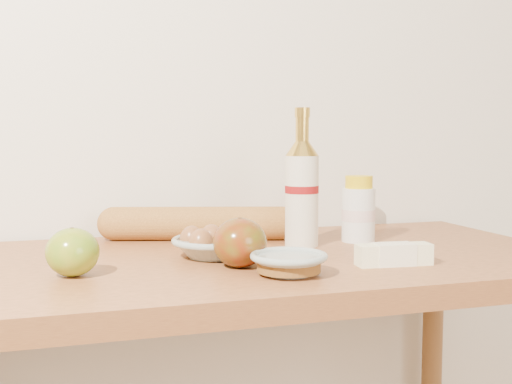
# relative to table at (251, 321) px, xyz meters

# --- Properties ---
(back_wall) EXTENTS (3.50, 0.02, 2.60)m
(back_wall) POSITION_rel_table_xyz_m (0.00, 0.33, 0.52)
(back_wall) COLOR beige
(back_wall) RESTS_ON ground
(table) EXTENTS (1.20, 0.60, 0.90)m
(table) POSITION_rel_table_xyz_m (0.00, 0.00, 0.00)
(table) COLOR #A56335
(table) RESTS_ON ground
(bourbon_bottle) EXTENTS (0.08, 0.08, 0.27)m
(bourbon_bottle) POSITION_rel_table_xyz_m (0.13, 0.07, 0.23)
(bourbon_bottle) COLOR beige
(bourbon_bottle) RESTS_ON table
(cream_bottle) EXTENTS (0.07, 0.07, 0.14)m
(cream_bottle) POSITION_rel_table_xyz_m (0.26, 0.08, 0.19)
(cream_bottle) COLOR silver
(cream_bottle) RESTS_ON table
(egg_bowl) EXTENTS (0.16, 0.16, 0.06)m
(egg_bowl) POSITION_rel_table_xyz_m (-0.07, 0.01, 0.15)
(egg_bowl) COLOR #8F9C97
(egg_bowl) RESTS_ON table
(baguette) EXTENTS (0.43, 0.18, 0.07)m
(baguette) POSITION_rel_table_xyz_m (-0.06, 0.20, 0.16)
(baguette) COLOR #B57B37
(baguette) RESTS_ON table
(apple_yellowgreen) EXTENTS (0.09, 0.09, 0.08)m
(apple_yellowgreen) POSITION_rel_table_xyz_m (-0.32, -0.08, 0.16)
(apple_yellowgreen) COLOR olive
(apple_yellowgreen) RESTS_ON table
(apple_redgreen_right) EXTENTS (0.12, 0.12, 0.08)m
(apple_redgreen_right) POSITION_rel_table_xyz_m (-0.05, -0.09, 0.17)
(apple_redgreen_right) COLOR maroon
(apple_redgreen_right) RESTS_ON table
(sugar_bowl) EXTENTS (0.15, 0.15, 0.04)m
(sugar_bowl) POSITION_rel_table_xyz_m (0.01, -0.17, 0.14)
(sugar_bowl) COLOR #919E9A
(sugar_bowl) RESTS_ON table
(syrup_bowl) EXTENTS (0.11, 0.11, 0.03)m
(syrup_bowl) POSITION_rel_table_xyz_m (0.01, -0.12, 0.14)
(syrup_bowl) COLOR #8F9C96
(syrup_bowl) RESTS_ON table
(butter_stick) EXTENTS (0.13, 0.05, 0.04)m
(butter_stick) POSITION_rel_table_xyz_m (0.21, -0.15, 0.14)
(butter_stick) COLOR #EDE9B7
(butter_stick) RESTS_ON table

